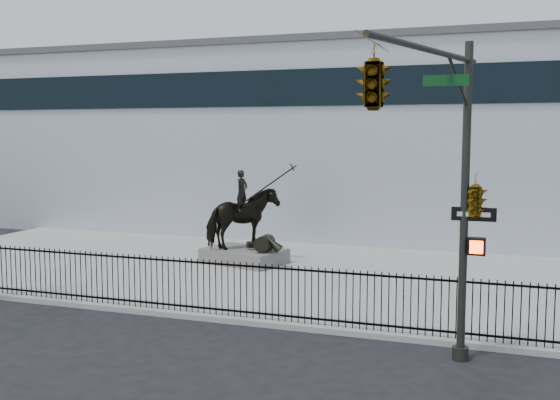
% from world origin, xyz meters
% --- Properties ---
extents(ground, '(120.00, 120.00, 0.00)m').
position_xyz_m(ground, '(0.00, 0.00, 0.00)').
color(ground, black).
rests_on(ground, ground).
extents(plaza, '(30.00, 12.00, 0.15)m').
position_xyz_m(plaza, '(0.00, 7.00, 0.07)').
color(plaza, gray).
rests_on(plaza, ground).
extents(building, '(44.00, 14.00, 9.00)m').
position_xyz_m(building, '(0.00, 20.00, 4.50)').
color(building, silver).
rests_on(building, ground).
extents(picket_fence, '(22.10, 0.10, 1.50)m').
position_xyz_m(picket_fence, '(0.00, 1.25, 0.90)').
color(picket_fence, black).
rests_on(picket_fence, plaza).
extents(statue_plinth, '(3.28, 2.63, 0.54)m').
position_xyz_m(statue_plinth, '(-1.45, 8.03, 0.42)').
color(statue_plinth, '#514F4A').
rests_on(statue_plinth, plaza).
extents(equestrian_statue, '(3.59, 2.69, 3.13)m').
position_xyz_m(equestrian_statue, '(-1.39, 8.01, 1.82)').
color(equestrian_statue, black).
rests_on(equestrian_statue, statue_plinth).
extents(traffic_signal_right, '(2.17, 6.86, 7.00)m').
position_xyz_m(traffic_signal_right, '(6.47, -2.00, 4.85)').
color(traffic_signal_right, '#262923').
rests_on(traffic_signal_right, ground).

